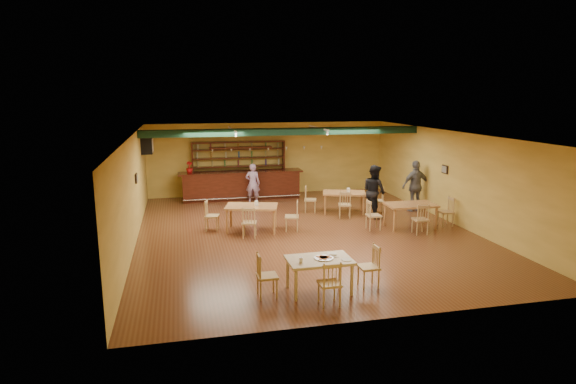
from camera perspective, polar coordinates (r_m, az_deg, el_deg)
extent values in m
plane|color=#582E19|center=(14.89, 2.01, -4.72)|extent=(12.00, 12.00, 0.00)
cube|color=black|center=(17.06, -0.35, 7.18)|extent=(10.00, 0.30, 0.25)
cube|color=silver|center=(17.35, -6.64, 7.41)|extent=(0.05, 2.50, 0.05)
cube|color=silver|center=(17.99, 3.63, 7.61)|extent=(0.05, 2.50, 0.05)
cube|color=silver|center=(18.14, -16.38, 5.33)|extent=(0.34, 0.70, 0.48)
cube|color=black|center=(15.07, -17.57, 1.57)|extent=(0.04, 0.34, 0.28)
cube|color=black|center=(16.90, 18.13, 2.57)|extent=(0.04, 0.34, 0.28)
cube|color=#34130A|center=(19.45, -5.57, 0.82)|extent=(4.94, 0.85, 1.13)
cube|color=#34130A|center=(19.97, -5.84, 2.77)|extent=(3.82, 0.40, 2.28)
imported|color=#AB0F0F|center=(19.17, -11.63, 2.89)|extent=(0.33, 0.33, 0.46)
cube|color=#A76C3B|center=(14.96, -4.32, -3.10)|extent=(1.77, 1.32, 0.79)
cube|color=#A76C3B|center=(17.26, 6.65, -1.23)|extent=(1.69, 1.29, 0.75)
cube|color=#A76C3B|center=(15.72, 14.29, -2.74)|extent=(1.58, 0.99, 0.77)
cube|color=tan|center=(10.46, 3.71, -9.82)|extent=(1.38, 0.90, 0.74)
cylinder|color=silver|center=(10.35, 4.26, -7.84)|extent=(0.50, 0.50, 0.01)
cylinder|color=#EAE5C6|center=(10.07, 1.55, -8.10)|extent=(0.08, 0.08, 0.11)
cube|color=white|center=(10.60, 5.23, -7.35)|extent=(0.23, 0.19, 0.03)
cube|color=silver|center=(10.44, 4.96, -7.63)|extent=(0.33, 0.19, 0.00)
cylinder|color=white|center=(10.31, 6.95, -7.98)|extent=(0.22, 0.22, 0.01)
imported|color=purple|center=(18.65, -4.21, 1.04)|extent=(0.64, 0.50, 1.55)
imported|color=black|center=(16.70, 10.19, 0.10)|extent=(0.92, 1.05, 1.81)
imported|color=slate|center=(17.89, 14.91, 0.70)|extent=(1.13, 0.58, 1.84)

